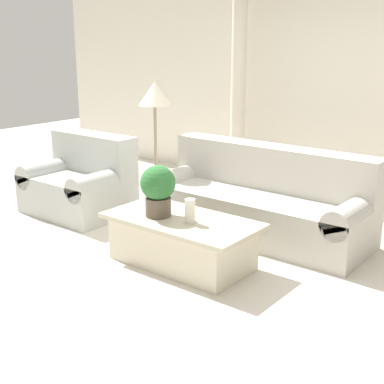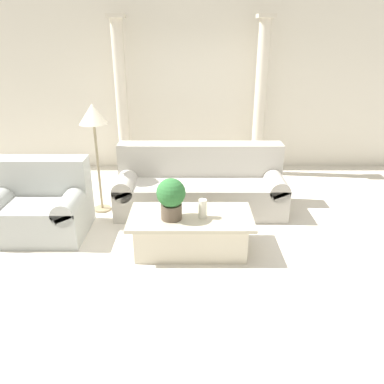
{
  "view_description": "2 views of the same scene",
  "coord_description": "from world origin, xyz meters",
  "px_view_note": "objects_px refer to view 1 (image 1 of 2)",
  "views": [
    {
      "loc": [
        2.9,
        -3.89,
        2.01
      ],
      "look_at": [
        -0.03,
        -0.19,
        0.65
      ],
      "focal_mm": 50.0,
      "sensor_mm": 36.0,
      "label": 1
    },
    {
      "loc": [
        0.01,
        -4.21,
        2.35
      ],
      "look_at": [
        0.03,
        -0.08,
        0.61
      ],
      "focal_mm": 35.0,
      "sensor_mm": 36.0,
      "label": 2
    }
  ],
  "objects_px": {
    "sofa_long": "(260,201)",
    "potted_plant": "(158,188)",
    "loveseat": "(81,182)",
    "floor_lamp": "(155,102)",
    "coffee_table": "(182,241)"
  },
  "relations": [
    {
      "from": "potted_plant",
      "to": "coffee_table",
      "type": "bearing_deg",
      "value": 19.18
    },
    {
      "from": "coffee_table",
      "to": "loveseat",
      "type": "bearing_deg",
      "value": 166.76
    },
    {
      "from": "coffee_table",
      "to": "potted_plant",
      "type": "height_order",
      "value": "potted_plant"
    },
    {
      "from": "potted_plant",
      "to": "floor_lamp",
      "type": "height_order",
      "value": "floor_lamp"
    },
    {
      "from": "sofa_long",
      "to": "potted_plant",
      "type": "xyz_separation_m",
      "value": [
        -0.35,
        -1.21,
        0.35
      ]
    },
    {
      "from": "sofa_long",
      "to": "potted_plant",
      "type": "bearing_deg",
      "value": -106.05
    },
    {
      "from": "coffee_table",
      "to": "floor_lamp",
      "type": "bearing_deg",
      "value": 139.92
    },
    {
      "from": "sofa_long",
      "to": "loveseat",
      "type": "height_order",
      "value": "same"
    },
    {
      "from": "loveseat",
      "to": "coffee_table",
      "type": "xyz_separation_m",
      "value": [
        1.92,
        -0.45,
        -0.14
      ]
    },
    {
      "from": "coffee_table",
      "to": "floor_lamp",
      "type": "xyz_separation_m",
      "value": [
        -1.29,
        1.08,
        1.08
      ]
    },
    {
      "from": "sofa_long",
      "to": "potted_plant",
      "type": "relative_size",
      "value": 4.97
    },
    {
      "from": "loveseat",
      "to": "potted_plant",
      "type": "bearing_deg",
      "value": -17.13
    },
    {
      "from": "floor_lamp",
      "to": "loveseat",
      "type": "bearing_deg",
      "value": -135.17
    },
    {
      "from": "loveseat",
      "to": "floor_lamp",
      "type": "relative_size",
      "value": 0.78
    },
    {
      "from": "sofa_long",
      "to": "coffee_table",
      "type": "height_order",
      "value": "sofa_long"
    }
  ]
}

